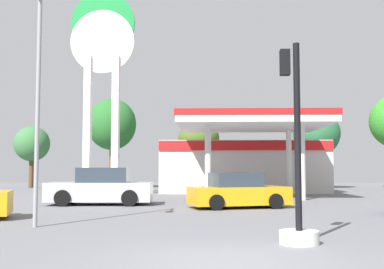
{
  "coord_description": "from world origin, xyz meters",
  "views": [
    {
      "loc": [
        -0.3,
        -8.28,
        1.59
      ],
      "look_at": [
        -0.96,
        13.87,
        3.19
      ],
      "focal_mm": 44.26,
      "sensor_mm": 36.0,
      "label": 1
    }
  ],
  "objects_px": {
    "tree_1": "(112,124)",
    "corner_streetlamp": "(35,83)",
    "tree_2": "(199,138)",
    "car_1": "(101,188)",
    "tree_0": "(32,144)",
    "tree_3": "(317,134)",
    "car_3": "(238,192)",
    "traffic_signal_1": "(297,191)",
    "station_pole_sign": "(102,66)"
  },
  "relations": [
    {
      "from": "car_3",
      "to": "traffic_signal_1",
      "type": "xyz_separation_m",
      "value": [
        0.63,
        -9.12,
        0.46
      ]
    },
    {
      "from": "traffic_signal_1",
      "to": "tree_2",
      "type": "xyz_separation_m",
      "value": [
        -2.54,
        29.96,
        3.06
      ]
    },
    {
      "from": "corner_streetlamp",
      "to": "tree_3",
      "type": "bearing_deg",
      "value": 61.74
    },
    {
      "from": "tree_2",
      "to": "car_1",
      "type": "bearing_deg",
      "value": -101.82
    },
    {
      "from": "tree_0",
      "to": "tree_2",
      "type": "distance_m",
      "value": 13.85
    },
    {
      "from": "station_pole_sign",
      "to": "tree_3",
      "type": "height_order",
      "value": "station_pole_sign"
    },
    {
      "from": "traffic_signal_1",
      "to": "car_3",
      "type": "bearing_deg",
      "value": 93.97
    },
    {
      "from": "car_1",
      "to": "tree_0",
      "type": "relative_size",
      "value": 0.91
    },
    {
      "from": "car_1",
      "to": "tree_2",
      "type": "height_order",
      "value": "tree_2"
    },
    {
      "from": "tree_1",
      "to": "tree_2",
      "type": "bearing_deg",
      "value": 19.19
    },
    {
      "from": "station_pole_sign",
      "to": "car_1",
      "type": "distance_m",
      "value": 9.7
    },
    {
      "from": "station_pole_sign",
      "to": "car_3",
      "type": "height_order",
      "value": "station_pole_sign"
    },
    {
      "from": "car_3",
      "to": "tree_1",
      "type": "xyz_separation_m",
      "value": [
        -8.89,
        18.41,
        4.49
      ]
    },
    {
      "from": "corner_streetlamp",
      "to": "traffic_signal_1",
      "type": "bearing_deg",
      "value": -20.48
    },
    {
      "from": "car_3",
      "to": "tree_2",
      "type": "xyz_separation_m",
      "value": [
        -1.91,
        20.84,
        3.52
      ]
    },
    {
      "from": "tree_3",
      "to": "traffic_signal_1",
      "type": "bearing_deg",
      "value": -103.98
    },
    {
      "from": "tree_1",
      "to": "corner_streetlamp",
      "type": "relative_size",
      "value": 1.12
    },
    {
      "from": "tree_0",
      "to": "tree_1",
      "type": "relative_size",
      "value": 0.7
    },
    {
      "from": "station_pole_sign",
      "to": "car_1",
      "type": "relative_size",
      "value": 2.62
    },
    {
      "from": "tree_0",
      "to": "tree_1",
      "type": "bearing_deg",
      "value": -6.49
    },
    {
      "from": "car_3",
      "to": "tree_3",
      "type": "bearing_deg",
      "value": 67.84
    },
    {
      "from": "traffic_signal_1",
      "to": "tree_0",
      "type": "xyz_separation_m",
      "value": [
        -16.28,
        28.3,
        2.48
      ]
    },
    {
      "from": "traffic_signal_1",
      "to": "tree_2",
      "type": "bearing_deg",
      "value": 94.85
    },
    {
      "from": "car_3",
      "to": "tree_3",
      "type": "xyz_separation_m",
      "value": [
        7.47,
        18.34,
        3.71
      ]
    },
    {
      "from": "car_1",
      "to": "corner_streetlamp",
      "type": "xyz_separation_m",
      "value": [
        -0.01,
        -8.19,
        3.18
      ]
    },
    {
      "from": "tree_3",
      "to": "corner_streetlamp",
      "type": "distance_m",
      "value": 28.37
    },
    {
      "from": "traffic_signal_1",
      "to": "tree_0",
      "type": "distance_m",
      "value": 32.74
    },
    {
      "from": "tree_3",
      "to": "corner_streetlamp",
      "type": "height_order",
      "value": "corner_streetlamp"
    },
    {
      "from": "station_pole_sign",
      "to": "tree_3",
      "type": "bearing_deg",
      "value": 34.33
    },
    {
      "from": "car_1",
      "to": "tree_2",
      "type": "relative_size",
      "value": 0.82
    },
    {
      "from": "car_3",
      "to": "tree_2",
      "type": "relative_size",
      "value": 0.76
    },
    {
      "from": "car_1",
      "to": "tree_1",
      "type": "relative_size",
      "value": 0.64
    },
    {
      "from": "tree_0",
      "to": "corner_streetlamp",
      "type": "relative_size",
      "value": 0.79
    },
    {
      "from": "car_1",
      "to": "tree_0",
      "type": "distance_m",
      "value": 20.33
    },
    {
      "from": "tree_2",
      "to": "car_3",
      "type": "bearing_deg",
      "value": -84.76
    },
    {
      "from": "tree_0",
      "to": "tree_2",
      "type": "relative_size",
      "value": 0.9
    },
    {
      "from": "tree_3",
      "to": "tree_2",
      "type": "bearing_deg",
      "value": 165.04
    },
    {
      "from": "tree_2",
      "to": "tree_3",
      "type": "height_order",
      "value": "tree_3"
    },
    {
      "from": "car_1",
      "to": "traffic_signal_1",
      "type": "relative_size",
      "value": 1.08
    },
    {
      "from": "car_3",
      "to": "tree_1",
      "type": "height_order",
      "value": "tree_1"
    },
    {
      "from": "station_pole_sign",
      "to": "tree_0",
      "type": "height_order",
      "value": "station_pole_sign"
    },
    {
      "from": "tree_0",
      "to": "car_1",
      "type": "bearing_deg",
      "value": -61.21
    },
    {
      "from": "car_3",
      "to": "corner_streetlamp",
      "type": "relative_size",
      "value": 0.66
    },
    {
      "from": "traffic_signal_1",
      "to": "tree_1",
      "type": "xyz_separation_m",
      "value": [
        -9.52,
        27.53,
        4.03
      ]
    },
    {
      "from": "station_pole_sign",
      "to": "tree_0",
      "type": "relative_size",
      "value": 2.4
    },
    {
      "from": "traffic_signal_1",
      "to": "tree_3",
      "type": "height_order",
      "value": "tree_3"
    },
    {
      "from": "station_pole_sign",
      "to": "corner_streetlamp",
      "type": "relative_size",
      "value": 1.88
    },
    {
      "from": "car_1",
      "to": "tree_0",
      "type": "height_order",
      "value": "tree_0"
    },
    {
      "from": "tree_0",
      "to": "tree_3",
      "type": "relative_size",
      "value": 0.82
    },
    {
      "from": "car_1",
      "to": "traffic_signal_1",
      "type": "xyz_separation_m",
      "value": [
        6.59,
        -10.66,
        0.37
      ]
    }
  ]
}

